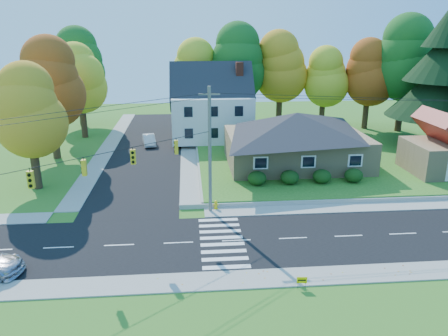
# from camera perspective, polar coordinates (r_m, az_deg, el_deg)

# --- Properties ---
(ground) EXTENTS (120.00, 120.00, 0.00)m
(ground) POSITION_cam_1_polar(r_m,az_deg,el_deg) (30.66, 1.62, -9.46)
(ground) COLOR #3D7923
(road_main) EXTENTS (90.00, 8.00, 0.02)m
(road_main) POSITION_cam_1_polar(r_m,az_deg,el_deg) (30.65, 1.62, -9.44)
(road_main) COLOR black
(road_main) RESTS_ON ground
(road_cross) EXTENTS (8.00, 44.00, 0.02)m
(road_cross) POSITION_cam_1_polar(r_m,az_deg,el_deg) (55.11, -9.79, 2.73)
(road_cross) COLOR black
(road_cross) RESTS_ON ground
(sidewalk_north) EXTENTS (90.00, 2.00, 0.08)m
(sidewalk_north) POSITION_cam_1_polar(r_m,az_deg,el_deg) (35.14, 0.69, -5.70)
(sidewalk_north) COLOR #9C9A90
(sidewalk_north) RESTS_ON ground
(sidewalk_south) EXTENTS (90.00, 2.00, 0.08)m
(sidewalk_south) POSITION_cam_1_polar(r_m,az_deg,el_deg) (26.32, 2.89, -14.33)
(sidewalk_south) COLOR #9C9A90
(sidewalk_south) RESTS_ON ground
(lawn) EXTENTS (30.00, 30.00, 0.50)m
(lawn) POSITION_cam_1_polar(r_m,az_deg,el_deg) (52.58, 13.19, 2.06)
(lawn) COLOR #3D7923
(lawn) RESTS_ON ground
(ranch_house) EXTENTS (14.60, 10.60, 5.40)m
(ranch_house) POSITION_cam_1_polar(r_m,az_deg,el_deg) (45.80, 9.38, 3.91)
(ranch_house) COLOR tan
(ranch_house) RESTS_ON lawn
(colonial_house) EXTENTS (10.40, 8.40, 9.60)m
(colonial_house) POSITION_cam_1_polar(r_m,az_deg,el_deg) (55.99, -1.57, 8.00)
(colonial_house) COLOR silver
(colonial_house) RESTS_ON lawn
(garage) EXTENTS (7.30, 6.30, 4.60)m
(garage) POSITION_cam_1_polar(r_m,az_deg,el_deg) (47.82, 27.06, 2.24)
(garage) COLOR tan
(garage) RESTS_ON lawn
(hedge_row) EXTENTS (10.70, 1.70, 1.27)m
(hedge_row) POSITION_cam_1_polar(r_m,az_deg,el_deg) (40.51, 10.64, -1.13)
(hedge_row) COLOR #163A10
(hedge_row) RESTS_ON lawn
(traffic_infrastructure) EXTENTS (38.10, 10.66, 10.00)m
(traffic_infrastructure) POSITION_cam_1_polar(r_m,az_deg,el_deg) (29.95, 1.13, 0.52)
(traffic_infrastructure) COLOR #666059
(traffic_infrastructure) RESTS_ON ground
(tree_lot_0) EXTENTS (6.72, 6.72, 12.51)m
(tree_lot_0) POSITION_cam_1_polar(r_m,az_deg,el_deg) (61.37, -3.90, 12.33)
(tree_lot_0) COLOR #3F2A19
(tree_lot_0) RESTS_ON lawn
(tree_lot_1) EXTENTS (7.84, 7.84, 14.60)m
(tree_lot_1) POSITION_cam_1_polar(r_m,az_deg,el_deg) (60.69, 1.93, 13.54)
(tree_lot_1) COLOR #3F2A19
(tree_lot_1) RESTS_ON lawn
(tree_lot_2) EXTENTS (7.28, 7.28, 13.56)m
(tree_lot_2) POSITION_cam_1_polar(r_m,az_deg,el_deg) (62.71, 7.41, 12.94)
(tree_lot_2) COLOR #3F2A19
(tree_lot_2) RESTS_ON lawn
(tree_lot_3) EXTENTS (6.16, 6.16, 11.47)m
(tree_lot_3) POSITION_cam_1_polar(r_m,az_deg,el_deg) (63.41, 12.97, 11.51)
(tree_lot_3) COLOR #3F2A19
(tree_lot_3) RESTS_ON lawn
(tree_lot_4) EXTENTS (6.72, 6.72, 12.51)m
(tree_lot_4) POSITION_cam_1_polar(r_m,az_deg,el_deg) (64.50, 18.47, 11.74)
(tree_lot_4) COLOR #3F2A19
(tree_lot_4) RESTS_ON lawn
(tree_lot_5) EXTENTS (8.40, 8.40, 15.64)m
(tree_lot_5) POSITION_cam_1_polar(r_m,az_deg,el_deg) (64.24, 22.72, 13.04)
(tree_lot_5) COLOR #3F2A19
(tree_lot_5) RESTS_ON lawn
(conifer_east_a) EXTENTS (12.80, 12.80, 16.96)m
(conifer_east_a) POSITION_cam_1_polar(r_m,az_deg,el_deg) (57.83, 27.12, 11.24)
(conifer_east_a) COLOR #3F2A19
(conifer_east_a) RESTS_ON lawn
(tree_west_0) EXTENTS (6.16, 6.16, 11.47)m
(tree_west_0) POSITION_cam_1_polar(r_m,az_deg,el_deg) (42.02, -24.22, 6.78)
(tree_west_0) COLOR #3F2A19
(tree_west_0) RESTS_ON ground
(tree_west_1) EXTENTS (7.28, 7.28, 13.56)m
(tree_west_1) POSITION_cam_1_polar(r_m,az_deg,el_deg) (51.57, -21.96, 10.28)
(tree_west_1) COLOR #3F2A19
(tree_west_1) RESTS_ON ground
(tree_west_2) EXTENTS (6.72, 6.72, 12.51)m
(tree_west_2) POSITION_cam_1_polar(r_m,az_deg,el_deg) (61.00, -18.34, 10.99)
(tree_west_2) COLOR #3F2A19
(tree_west_2) RESTS_ON ground
(tree_west_3) EXTENTS (7.84, 7.84, 14.60)m
(tree_west_3) POSITION_cam_1_polar(r_m,az_deg,el_deg) (69.10, -18.63, 12.74)
(tree_west_3) COLOR #3F2A19
(tree_west_3) RESTS_ON ground
(white_car) EXTENTS (2.05, 4.22, 1.33)m
(white_car) POSITION_cam_1_polar(r_m,az_deg,el_deg) (55.80, -9.76, 3.63)
(white_car) COLOR silver
(white_car) RESTS_ON road_cross
(fire_hydrant) EXTENTS (0.44, 0.35, 0.79)m
(fire_hydrant) POSITION_cam_1_polar(r_m,az_deg,el_deg) (35.47, -1.07, -4.88)
(fire_hydrant) COLOR yellow
(fire_hydrant) RESTS_ON ground
(yard_sign) EXTENTS (0.58, 0.08, 0.72)m
(yard_sign) POSITION_cam_1_polar(r_m,az_deg,el_deg) (25.68, 10.14, -14.25)
(yard_sign) COLOR black
(yard_sign) RESTS_ON ground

